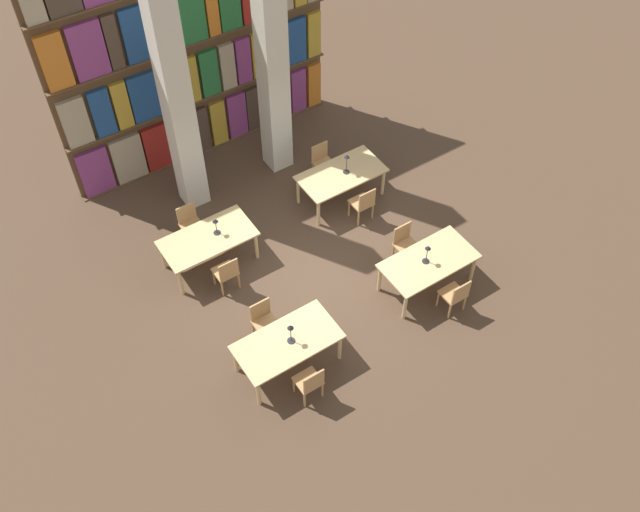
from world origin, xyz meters
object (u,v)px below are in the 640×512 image
at_px(reading_table_1, 429,263).
at_px(chair_4, 227,272).
at_px(pillar_center, 271,47).
at_px(desk_lamp_3, 347,161).
at_px(chair_1, 264,320).
at_px(desk_lamp_0, 291,331).
at_px(reading_table_0, 287,344).
at_px(chair_6, 363,203).
at_px(chair_0, 310,382).
at_px(chair_2, 455,295).
at_px(desk_lamp_2, 216,224).
at_px(chair_5, 190,223).
at_px(pillar_left, 173,83).
at_px(chair_3, 405,243).
at_px(desk_lamp_1, 427,251).
at_px(chair_7, 323,161).
at_px(reading_table_2, 208,240).
at_px(reading_table_3, 341,176).

bearing_deg(reading_table_1, chair_4, 147.70).
relative_size(pillar_center, desk_lamp_3, 12.48).
distance_m(chair_1, desk_lamp_0, 0.97).
relative_size(reading_table_0, chair_6, 2.08).
bearing_deg(chair_6, chair_0, -137.56).
height_order(chair_2, desk_lamp_2, desk_lamp_2).
distance_m(chair_0, chair_5, 4.36).
bearing_deg(desk_lamp_0, chair_6, 35.30).
height_order(desk_lamp_0, chair_4, desk_lamp_0).
height_order(pillar_left, chair_2, pillar_left).
relative_size(reading_table_1, chair_3, 2.08).
bearing_deg(pillar_left, chair_4, -102.40).
distance_m(pillar_left, chair_0, 5.97).
xyz_separation_m(pillar_center, desk_lamp_1, (0.49, -4.55, -1.98)).
height_order(reading_table_1, chair_6, chair_6).
bearing_deg(chair_7, reading_table_2, 14.39).
relative_size(reading_table_0, chair_5, 2.08).
relative_size(reading_table_2, chair_4, 2.08).
xyz_separation_m(desk_lamp_1, reading_table_3, (0.04, 2.83, -0.37)).
bearing_deg(reading_table_3, chair_3, -87.90).
xyz_separation_m(desk_lamp_1, chair_6, (0.08, 2.08, -0.55)).
relative_size(chair_0, desk_lamp_0, 1.93).
bearing_deg(chair_1, chair_4, -88.73).
height_order(pillar_left, chair_4, pillar_left).
relative_size(chair_3, chair_4, 1.00).
relative_size(pillar_center, chair_0, 6.89).
height_order(reading_table_0, chair_7, chair_7).
bearing_deg(desk_lamp_2, chair_1, -95.60).
bearing_deg(chair_5, chair_3, 139.49).
height_order(chair_0, desk_lamp_0, desk_lamp_0).
bearing_deg(chair_1, reading_table_0, 92.28).
xyz_separation_m(chair_0, chair_6, (3.19, 2.91, 0.00)).
height_order(chair_6, chair_7, same).
distance_m(reading_table_1, chair_2, 0.78).
distance_m(chair_5, reading_table_3, 3.26).
height_order(reading_table_0, desk_lamp_3, desk_lamp_3).
bearing_deg(chair_1, reading_table_1, 167.78).
bearing_deg(reading_table_0, desk_lamp_2, 86.47).
relative_size(pillar_left, chair_3, 6.89).
bearing_deg(pillar_left, chair_5, -118.54).
relative_size(chair_1, desk_lamp_1, 2.01).
distance_m(reading_table_0, chair_2, 3.28).
relative_size(reading_table_0, chair_4, 2.08).
relative_size(desk_lamp_0, chair_4, 0.52).
xyz_separation_m(desk_lamp_0, chair_7, (3.10, 3.70, -0.56)).
bearing_deg(desk_lamp_1, chair_5, 131.69).
xyz_separation_m(chair_5, chair_7, (3.22, 0.06, 0.00)).
relative_size(desk_lamp_0, chair_7, 0.52).
bearing_deg(reading_table_2, desk_lamp_2, 0.86).
distance_m(chair_1, chair_2, 3.54).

